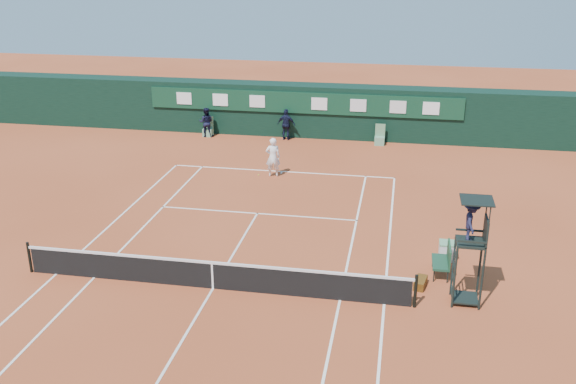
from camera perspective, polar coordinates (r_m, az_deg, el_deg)
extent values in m
plane|color=#AC4B28|center=(21.08, -6.67, -8.51)|extent=(90.00, 90.00, 0.00)
cube|color=white|center=(31.66, -0.52, 1.84)|extent=(11.05, 0.08, 0.01)
cube|color=white|center=(20.30, 8.54, -9.82)|extent=(0.08, 23.85, 0.01)
cube|color=silver|center=(23.16, -19.88, -6.86)|extent=(0.08, 23.85, 0.01)
cube|color=white|center=(20.36, 4.64, -9.55)|extent=(0.08, 23.85, 0.01)
cube|color=silver|center=(22.54, -16.83, -7.28)|extent=(0.08, 23.85, 0.01)
cube|color=silver|center=(26.64, -2.74, -1.92)|extent=(8.31, 0.08, 0.01)
cube|color=silver|center=(21.08, -6.68, -8.50)|extent=(0.08, 12.88, 0.01)
cube|color=silver|center=(31.52, -0.57, 1.75)|extent=(0.08, 0.30, 0.01)
cube|color=black|center=(20.87, -6.73, -7.43)|extent=(12.60, 0.04, 0.90)
cube|color=silver|center=(20.65, -6.78, -6.26)|extent=(12.80, 0.06, 0.08)
cube|color=white|center=(20.86, -6.73, -7.41)|extent=(0.06, 0.05, 0.92)
cylinder|color=black|center=(20.05, 11.27, -8.64)|extent=(0.10, 0.10, 1.10)
cylinder|color=black|center=(23.39, -21.99, -5.40)|extent=(0.10, 0.10, 1.10)
cube|color=black|center=(37.75, 1.45, 7.30)|extent=(40.00, 1.50, 3.00)
cube|color=#0F3723|center=(36.84, 1.25, 7.92)|extent=(18.00, 0.10, 1.20)
cube|color=white|center=(38.47, -9.22, 8.22)|extent=(0.90, 0.04, 0.70)
cube|color=white|center=(37.81, -6.04, 8.15)|extent=(0.90, 0.04, 0.70)
cube|color=silver|center=(37.26, -2.75, 8.05)|extent=(0.90, 0.04, 0.70)
cube|color=white|center=(36.63, 2.80, 7.83)|extent=(0.90, 0.04, 0.70)
cube|color=silver|center=(36.41, 6.26, 7.66)|extent=(0.90, 0.04, 0.70)
cube|color=silver|center=(36.33, 9.75, 7.45)|extent=(0.90, 0.04, 0.70)
cube|color=white|center=(36.36, 12.60, 7.26)|extent=(0.90, 0.04, 0.70)
cube|color=#639771|center=(38.06, -7.12, 5.29)|extent=(0.55, 0.50, 0.46)
cube|color=#639869|center=(38.12, -7.06, 6.20)|extent=(0.55, 0.06, 0.70)
cube|color=#5F926F|center=(36.41, 8.14, 4.53)|extent=(0.55, 0.50, 0.46)
cube|color=#57865D|center=(36.47, 8.20, 5.48)|extent=(0.55, 0.06, 0.70)
cylinder|color=black|center=(20.08, 14.58, -7.43)|extent=(0.07, 0.07, 2.00)
cylinder|color=black|center=(20.79, 14.46, -6.41)|extent=(0.07, 0.07, 2.00)
cylinder|color=black|center=(20.17, 16.86, -7.54)|extent=(0.07, 0.07, 2.00)
cylinder|color=black|center=(20.87, 16.65, -6.52)|extent=(0.07, 0.07, 2.00)
cube|color=black|center=(20.02, 15.92, -4.33)|extent=(0.85, 0.85, 0.08)
cube|color=black|center=(19.91, 17.18, -3.32)|extent=(0.06, 0.85, 0.80)
cube|color=black|center=(19.56, 16.08, -4.28)|extent=(0.85, 0.05, 0.06)
cube|color=black|center=(20.32, 15.89, -3.30)|extent=(0.85, 0.05, 0.06)
cylinder|color=black|center=(19.37, 17.44, -2.58)|extent=(0.04, 0.04, 1.00)
cylinder|color=black|center=(20.10, 17.20, -1.69)|extent=(0.04, 0.04, 1.00)
cube|color=black|center=(19.51, 16.46, -0.71)|extent=(0.95, 0.95, 0.04)
cube|color=black|center=(20.87, 15.42, -9.04)|extent=(0.80, 0.80, 0.05)
cube|color=black|center=(20.71, 14.37, -8.38)|extent=(0.04, 0.80, 0.04)
cube|color=black|center=(20.52, 14.47, -7.41)|extent=(0.04, 0.80, 0.04)
cube|color=black|center=(20.34, 14.57, -6.41)|extent=(0.04, 0.80, 0.04)
cube|color=black|center=(20.17, 14.67, -5.40)|extent=(0.04, 0.80, 0.04)
imported|color=black|center=(19.75, 15.97, -2.53)|extent=(0.47, 0.82, 1.28)
cube|color=#183D29|center=(22.17, 13.41, -6.11)|extent=(0.55, 1.20, 0.08)
cube|color=#1A4125|center=(22.04, 14.13, -5.34)|extent=(0.06, 1.20, 0.60)
cylinder|color=black|center=(21.78, 12.83, -7.30)|extent=(0.04, 0.04, 0.41)
cylinder|color=black|center=(21.81, 13.99, -7.36)|extent=(0.04, 0.04, 0.41)
cylinder|color=black|center=(22.76, 12.75, -6.02)|extent=(0.04, 0.04, 0.41)
cylinder|color=black|center=(22.79, 13.85, -6.08)|extent=(0.04, 0.04, 0.41)
cube|color=black|center=(21.41, 11.69, -7.91)|extent=(0.47, 0.80, 0.28)
cube|color=silver|center=(23.37, 13.94, -5.13)|extent=(0.55, 0.55, 0.60)
cube|color=#63976A|center=(23.23, 14.01, -4.42)|extent=(0.57, 0.57, 0.05)
sphere|color=#C2D732|center=(31.13, -2.64, 1.53)|extent=(0.06, 0.06, 0.06)
imported|color=white|center=(30.73, -1.35, 3.11)|extent=(0.77, 0.58, 1.92)
imported|color=black|center=(37.84, -7.29, 6.17)|extent=(0.91, 0.75, 1.72)
imported|color=black|center=(36.87, -0.15, 6.02)|extent=(1.09, 0.55, 1.79)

